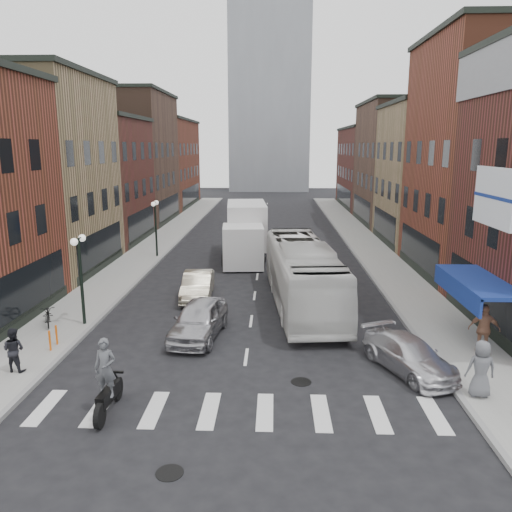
{
  "coord_description": "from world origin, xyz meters",
  "views": [
    {
      "loc": [
        1.04,
        -16.78,
        7.9
      ],
      "look_at": [
        0.19,
        5.85,
        2.89
      ],
      "focal_mm": 35.0,
      "sensor_mm": 36.0,
      "label": 1
    }
  ],
  "objects_px": {
    "bike_rack": "(53,338)",
    "transit_bus": "(302,274)",
    "ped_left_solo": "(14,350)",
    "ped_right_c": "(481,369)",
    "ped_right_b": "(484,329)",
    "streetlamp_far": "(155,218)",
    "parked_bicycle": "(48,314)",
    "streetlamp_near": "(80,263)",
    "box_truck": "(246,232)",
    "billboard_sign": "(496,199)",
    "motorcycle_rider": "(107,379)",
    "sedan_left_far": "(198,285)",
    "sedan_left_near": "(199,319)",
    "curb_car": "(409,355)"
  },
  "relations": [
    {
      "from": "bike_rack",
      "to": "transit_bus",
      "type": "relative_size",
      "value": 0.07
    },
    {
      "from": "ped_left_solo",
      "to": "ped_right_c",
      "type": "xyz_separation_m",
      "value": [
        15.59,
        -1.21,
        0.13
      ]
    },
    {
      "from": "ped_right_b",
      "to": "ped_right_c",
      "type": "height_order",
      "value": "ped_right_b"
    },
    {
      "from": "bike_rack",
      "to": "transit_bus",
      "type": "xyz_separation_m",
      "value": [
        10.06,
        6.19,
        1.07
      ]
    },
    {
      "from": "streetlamp_far",
      "to": "parked_bicycle",
      "type": "height_order",
      "value": "streetlamp_far"
    },
    {
      "from": "transit_bus",
      "to": "streetlamp_near",
      "type": "bearing_deg",
      "value": -165.69
    },
    {
      "from": "box_truck",
      "to": "parked_bicycle",
      "type": "relative_size",
      "value": 5.28
    },
    {
      "from": "billboard_sign",
      "to": "ped_right_c",
      "type": "distance_m",
      "value": 5.75
    },
    {
      "from": "billboard_sign",
      "to": "parked_bicycle",
      "type": "relative_size",
      "value": 2.16
    },
    {
      "from": "box_truck",
      "to": "streetlamp_far",
      "type": "bearing_deg",
      "value": 176.47
    },
    {
      "from": "motorcycle_rider",
      "to": "sedan_left_far",
      "type": "bearing_deg",
      "value": 89.4
    },
    {
      "from": "billboard_sign",
      "to": "bike_rack",
      "type": "bearing_deg",
      "value": 177.17
    },
    {
      "from": "sedan_left_near",
      "to": "ped_left_solo",
      "type": "height_order",
      "value": "ped_left_solo"
    },
    {
      "from": "transit_bus",
      "to": "streetlamp_far",
      "type": "bearing_deg",
      "value": 127.98
    },
    {
      "from": "streetlamp_far",
      "to": "ped_left_solo",
      "type": "xyz_separation_m",
      "value": [
        -0.64,
        -18.82,
        -1.97
      ]
    },
    {
      "from": "streetlamp_near",
      "to": "sedan_left_near",
      "type": "xyz_separation_m",
      "value": [
        5.3,
        -1.0,
        -2.14
      ]
    },
    {
      "from": "streetlamp_far",
      "to": "sedan_left_far",
      "type": "bearing_deg",
      "value": -65.19
    },
    {
      "from": "streetlamp_near",
      "to": "bike_rack",
      "type": "xyz_separation_m",
      "value": [
        -0.2,
        -2.7,
        -2.36
      ]
    },
    {
      "from": "sedan_left_far",
      "to": "ped_left_solo",
      "type": "xyz_separation_m",
      "value": [
        -5.05,
        -9.28,
        0.25
      ]
    },
    {
      "from": "streetlamp_far",
      "to": "ped_left_solo",
      "type": "distance_m",
      "value": 18.93
    },
    {
      "from": "streetlamp_near",
      "to": "box_truck",
      "type": "height_order",
      "value": "streetlamp_near"
    },
    {
      "from": "sedan_left_far",
      "to": "ped_right_c",
      "type": "bearing_deg",
      "value": -47.76
    },
    {
      "from": "sedan_left_far",
      "to": "transit_bus",
      "type": "bearing_deg",
      "value": -13.08
    },
    {
      "from": "streetlamp_far",
      "to": "box_truck",
      "type": "height_order",
      "value": "streetlamp_far"
    },
    {
      "from": "streetlamp_far",
      "to": "sedan_left_far",
      "type": "height_order",
      "value": "streetlamp_far"
    },
    {
      "from": "box_truck",
      "to": "sedan_left_near",
      "type": "distance_m",
      "value": 15.21
    },
    {
      "from": "bike_rack",
      "to": "transit_bus",
      "type": "bearing_deg",
      "value": 31.6
    },
    {
      "from": "box_truck",
      "to": "ped_left_solo",
      "type": "relative_size",
      "value": 5.72
    },
    {
      "from": "streetlamp_far",
      "to": "ped_right_b",
      "type": "distance_m",
      "value": 23.44
    },
    {
      "from": "streetlamp_far",
      "to": "sedan_left_near",
      "type": "relative_size",
      "value": 0.91
    },
    {
      "from": "box_truck",
      "to": "sedan_left_far",
      "type": "xyz_separation_m",
      "value": [
        -1.98,
        -9.66,
        -1.21
      ]
    },
    {
      "from": "parked_bicycle",
      "to": "sedan_left_far",
      "type": "bearing_deg",
      "value": 12.84
    },
    {
      "from": "sedan_left_near",
      "to": "box_truck",
      "type": "bearing_deg",
      "value": 92.97
    },
    {
      "from": "curb_car",
      "to": "sedan_left_far",
      "type": "bearing_deg",
      "value": 113.3
    },
    {
      "from": "box_truck",
      "to": "ped_right_c",
      "type": "relative_size",
      "value": 4.91
    },
    {
      "from": "bike_rack",
      "to": "box_truck",
      "type": "relative_size",
      "value": 0.09
    },
    {
      "from": "bike_rack",
      "to": "ped_right_c",
      "type": "distance_m",
      "value": 15.52
    },
    {
      "from": "billboard_sign",
      "to": "ped_right_b",
      "type": "height_order",
      "value": "billboard_sign"
    },
    {
      "from": "streetlamp_far",
      "to": "parked_bicycle",
      "type": "relative_size",
      "value": 2.4
    },
    {
      "from": "streetlamp_near",
      "to": "transit_bus",
      "type": "distance_m",
      "value": 10.53
    },
    {
      "from": "sedan_left_near",
      "to": "sedan_left_far",
      "type": "xyz_separation_m",
      "value": [
        -0.89,
        5.46,
        -0.07
      ]
    },
    {
      "from": "box_truck",
      "to": "transit_bus",
      "type": "xyz_separation_m",
      "value": [
        3.46,
        -10.64,
        -0.29
      ]
    },
    {
      "from": "billboard_sign",
      "to": "streetlamp_near",
      "type": "relative_size",
      "value": 0.9
    },
    {
      "from": "transit_bus",
      "to": "ped_right_b",
      "type": "bearing_deg",
      "value": -48.08
    },
    {
      "from": "bike_rack",
      "to": "parked_bicycle",
      "type": "height_order",
      "value": "parked_bicycle"
    },
    {
      "from": "parked_bicycle",
      "to": "ped_left_solo",
      "type": "distance_m",
      "value": 4.79
    },
    {
      "from": "billboard_sign",
      "to": "transit_bus",
      "type": "relative_size",
      "value": 0.32
    },
    {
      "from": "parked_bicycle",
      "to": "ped_left_solo",
      "type": "bearing_deg",
      "value": -103.53
    },
    {
      "from": "billboard_sign",
      "to": "transit_bus",
      "type": "distance_m",
      "value": 10.33
    },
    {
      "from": "curb_car",
      "to": "parked_bicycle",
      "type": "distance_m",
      "value": 15.34
    }
  ]
}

